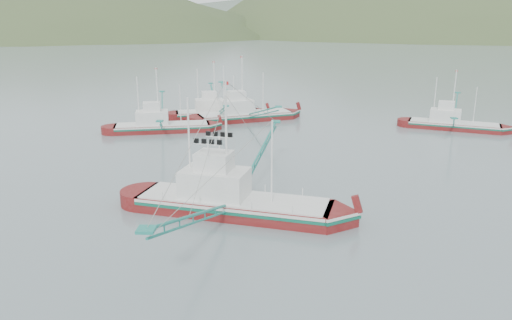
{
  "coord_description": "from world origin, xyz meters",
  "views": [
    {
      "loc": [
        1.64,
        -40.14,
        16.63
      ],
      "look_at": [
        0.0,
        6.0,
        3.2
      ],
      "focal_mm": 35.0,
      "sensor_mm": 36.0,
      "label": 1
    }
  ],
  "objects_px": {
    "bg_boat_far": "(245,107)",
    "main_boat": "(231,188)",
    "bg_boat_left": "(161,120)",
    "bg_boat_right": "(454,117)",
    "bg_boat_extra": "(217,107)"
  },
  "relations": [
    {
      "from": "bg_boat_far",
      "to": "bg_boat_extra",
      "type": "bearing_deg",
      "value": 132.07
    },
    {
      "from": "bg_boat_right",
      "to": "bg_boat_left",
      "type": "bearing_deg",
      "value": -155.69
    },
    {
      "from": "bg_boat_right",
      "to": "bg_boat_far",
      "type": "relative_size",
      "value": 0.86
    },
    {
      "from": "main_boat",
      "to": "bg_boat_extra",
      "type": "xyz_separation_m",
      "value": [
        -5.99,
        42.24,
        -0.51
      ]
    },
    {
      "from": "main_boat",
      "to": "bg_boat_far",
      "type": "height_order",
      "value": "main_boat"
    },
    {
      "from": "bg_boat_left",
      "to": "main_boat",
      "type": "bearing_deg",
      "value": -79.09
    },
    {
      "from": "main_boat",
      "to": "bg_boat_left",
      "type": "xyz_separation_m",
      "value": [
        -13.05,
        31.37,
        -0.53
      ]
    },
    {
      "from": "bg_boat_left",
      "to": "bg_boat_far",
      "type": "xyz_separation_m",
      "value": [
        11.91,
        8.54,
        0.49
      ]
    },
    {
      "from": "bg_boat_left",
      "to": "bg_boat_right",
      "type": "height_order",
      "value": "bg_boat_left"
    },
    {
      "from": "bg_boat_right",
      "to": "bg_boat_extra",
      "type": "relative_size",
      "value": 0.92
    },
    {
      "from": "bg_boat_left",
      "to": "bg_boat_far",
      "type": "distance_m",
      "value": 14.66
    },
    {
      "from": "bg_boat_far",
      "to": "main_boat",
      "type": "bearing_deg",
      "value": -110.52
    },
    {
      "from": "bg_boat_extra",
      "to": "bg_boat_right",
      "type": "bearing_deg",
      "value": -23.97
    },
    {
      "from": "main_boat",
      "to": "bg_boat_left",
      "type": "distance_m",
      "value": 33.98
    },
    {
      "from": "main_boat",
      "to": "bg_boat_left",
      "type": "height_order",
      "value": "main_boat"
    }
  ]
}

